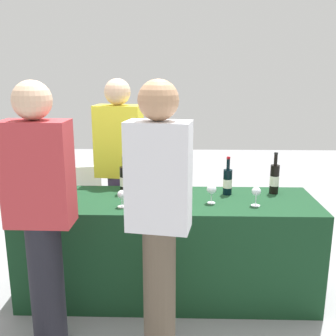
{
  "coord_description": "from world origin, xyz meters",
  "views": [
    {
      "loc": [
        0.08,
        -2.89,
        1.77
      ],
      "look_at": [
        0.0,
        0.0,
        1.05
      ],
      "focal_mm": 42.11,
      "sensor_mm": 36.0,
      "label": 1
    }
  ],
  "objects_px": {
    "wine_bottle_0": "(124,179)",
    "wine_bottle_1": "(149,182)",
    "server_pouring": "(120,167)",
    "guest_1": "(159,212)",
    "wine_glass_2": "(152,193)",
    "wine_bottle_3": "(274,179)",
    "wine_glass_0": "(64,191)",
    "wine_glass_5": "(256,192)",
    "wine_bottle_2": "(228,181)",
    "wine_glass_3": "(185,191)",
    "wine_glass_4": "(212,190)",
    "menu_board": "(80,205)",
    "guest_0": "(41,210)",
    "wine_glass_1": "(122,195)"
  },
  "relations": [
    {
      "from": "wine_bottle_2",
      "to": "guest_0",
      "type": "distance_m",
      "value": 1.46
    },
    {
      "from": "wine_glass_4",
      "to": "wine_bottle_3",
      "type": "bearing_deg",
      "value": 26.41
    },
    {
      "from": "wine_bottle_2",
      "to": "server_pouring",
      "type": "xyz_separation_m",
      "value": [
        -0.92,
        0.39,
        0.02
      ]
    },
    {
      "from": "wine_bottle_1",
      "to": "menu_board",
      "type": "xyz_separation_m",
      "value": [
        -0.79,
        0.87,
        -0.5
      ]
    },
    {
      "from": "wine_glass_1",
      "to": "guest_0",
      "type": "bearing_deg",
      "value": -133.04
    },
    {
      "from": "wine_glass_1",
      "to": "wine_glass_5",
      "type": "relative_size",
      "value": 0.89
    },
    {
      "from": "wine_glass_5",
      "to": "guest_1",
      "type": "distance_m",
      "value": 0.9
    },
    {
      "from": "wine_glass_5",
      "to": "menu_board",
      "type": "distance_m",
      "value": 2.0
    },
    {
      "from": "wine_glass_0",
      "to": "wine_glass_2",
      "type": "xyz_separation_m",
      "value": [
        0.65,
        0.0,
        -0.01
      ]
    },
    {
      "from": "wine_bottle_1",
      "to": "menu_board",
      "type": "height_order",
      "value": "wine_bottle_1"
    },
    {
      "from": "wine_bottle_0",
      "to": "wine_glass_3",
      "type": "relative_size",
      "value": 2.44
    },
    {
      "from": "wine_bottle_1",
      "to": "wine_bottle_2",
      "type": "xyz_separation_m",
      "value": [
        0.63,
        0.04,
        -0.0
      ]
    },
    {
      "from": "server_pouring",
      "to": "menu_board",
      "type": "distance_m",
      "value": 0.84
    },
    {
      "from": "wine_glass_4",
      "to": "wine_glass_5",
      "type": "relative_size",
      "value": 1.01
    },
    {
      "from": "wine_bottle_0",
      "to": "wine_glass_5",
      "type": "distance_m",
      "value": 1.05
    },
    {
      "from": "server_pouring",
      "to": "guest_1",
      "type": "relative_size",
      "value": 0.99
    },
    {
      "from": "wine_bottle_3",
      "to": "wine_glass_3",
      "type": "xyz_separation_m",
      "value": [
        -0.73,
        -0.25,
        -0.03
      ]
    },
    {
      "from": "wine_bottle_0",
      "to": "wine_bottle_1",
      "type": "xyz_separation_m",
      "value": [
        0.2,
        -0.05,
        -0.01
      ]
    },
    {
      "from": "wine_bottle_2",
      "to": "wine_glass_2",
      "type": "xyz_separation_m",
      "value": [
        -0.59,
        -0.27,
        -0.02
      ]
    },
    {
      "from": "wine_glass_0",
      "to": "wine_glass_5",
      "type": "relative_size",
      "value": 0.96
    },
    {
      "from": "server_pouring",
      "to": "menu_board",
      "type": "relative_size",
      "value": 2.1
    },
    {
      "from": "wine_glass_5",
      "to": "wine_bottle_0",
      "type": "bearing_deg",
      "value": 164.12
    },
    {
      "from": "wine_bottle_0",
      "to": "server_pouring",
      "type": "xyz_separation_m",
      "value": [
        -0.09,
        0.38,
        0.01
      ]
    },
    {
      "from": "wine_bottle_1",
      "to": "wine_bottle_3",
      "type": "distance_m",
      "value": 1.01
    },
    {
      "from": "wine_bottle_0",
      "to": "wine_glass_1",
      "type": "height_order",
      "value": "wine_bottle_0"
    },
    {
      "from": "server_pouring",
      "to": "wine_glass_3",
      "type": "bearing_deg",
      "value": 141.65
    },
    {
      "from": "wine_bottle_2",
      "to": "guest_0",
      "type": "height_order",
      "value": "guest_0"
    },
    {
      "from": "wine_glass_0",
      "to": "wine_bottle_1",
      "type": "bearing_deg",
      "value": 20.68
    },
    {
      "from": "wine_glass_0",
      "to": "wine_glass_2",
      "type": "relative_size",
      "value": 1.08
    },
    {
      "from": "wine_bottle_1",
      "to": "wine_glass_2",
      "type": "relative_size",
      "value": 2.33
    },
    {
      "from": "guest_0",
      "to": "menu_board",
      "type": "xyz_separation_m",
      "value": [
        -0.18,
        1.62,
        -0.53
      ]
    },
    {
      "from": "wine_bottle_3",
      "to": "wine_glass_3",
      "type": "bearing_deg",
      "value": -161.02
    },
    {
      "from": "wine_glass_4",
      "to": "wine_bottle_0",
      "type": "bearing_deg",
      "value": 161.04
    },
    {
      "from": "wine_bottle_2",
      "to": "wine_glass_4",
      "type": "xyz_separation_m",
      "value": [
        -0.15,
        -0.22,
        -0.0
      ]
    },
    {
      "from": "guest_0",
      "to": "wine_bottle_1",
      "type": "bearing_deg",
      "value": 52.13
    },
    {
      "from": "server_pouring",
      "to": "menu_board",
      "type": "height_order",
      "value": "server_pouring"
    },
    {
      "from": "wine_bottle_0",
      "to": "wine_glass_2",
      "type": "bearing_deg",
      "value": -49.15
    },
    {
      "from": "menu_board",
      "to": "wine_glass_0",
      "type": "bearing_deg",
      "value": -94.01
    },
    {
      "from": "wine_bottle_1",
      "to": "wine_glass_5",
      "type": "relative_size",
      "value": 2.07
    },
    {
      "from": "wine_bottle_3",
      "to": "wine_glass_3",
      "type": "distance_m",
      "value": 0.77
    },
    {
      "from": "wine_glass_0",
      "to": "wine_glass_3",
      "type": "bearing_deg",
      "value": 3.65
    },
    {
      "from": "menu_board",
      "to": "wine_bottle_1",
      "type": "bearing_deg",
      "value": -60.83
    },
    {
      "from": "guest_1",
      "to": "wine_glass_5",
      "type": "bearing_deg",
      "value": 49.67
    },
    {
      "from": "wine_bottle_2",
      "to": "menu_board",
      "type": "height_order",
      "value": "wine_bottle_2"
    },
    {
      "from": "wine_glass_0",
      "to": "wine_bottle_3",
      "type": "bearing_deg",
      "value": 10.72
    },
    {
      "from": "wine_bottle_1",
      "to": "wine_bottle_3",
      "type": "xyz_separation_m",
      "value": [
        1.01,
        0.08,
        0.01
      ]
    },
    {
      "from": "wine_bottle_3",
      "to": "wine_glass_0",
      "type": "distance_m",
      "value": 1.65
    },
    {
      "from": "wine_glass_2",
      "to": "server_pouring",
      "type": "relative_size",
      "value": 0.08
    },
    {
      "from": "wine_bottle_3",
      "to": "wine_glass_4",
      "type": "bearing_deg",
      "value": -153.59
    },
    {
      "from": "wine_bottle_0",
      "to": "wine_glass_3",
      "type": "bearing_deg",
      "value": -24.87
    }
  ]
}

